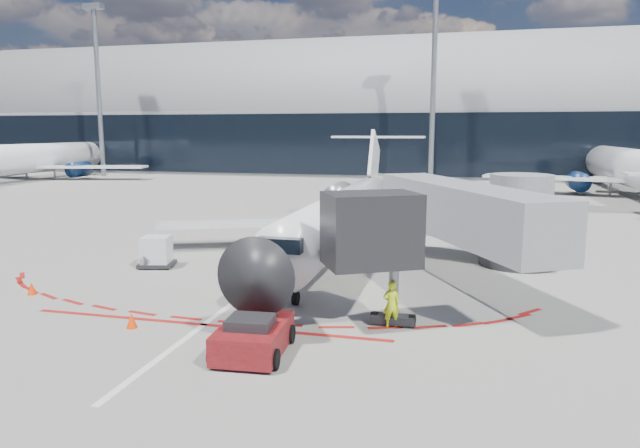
% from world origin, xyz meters
% --- Properties ---
extents(ground, '(260.00, 260.00, 0.00)m').
position_xyz_m(ground, '(0.00, 0.00, 0.00)').
color(ground, slate).
rests_on(ground, ground).
extents(apron_centerline, '(0.25, 40.00, 0.01)m').
position_xyz_m(apron_centerline, '(0.00, 2.00, 0.01)').
color(apron_centerline, silver).
rests_on(apron_centerline, ground).
extents(apron_stop_bar, '(14.00, 0.25, 0.01)m').
position_xyz_m(apron_stop_bar, '(0.00, -11.50, 0.01)').
color(apron_stop_bar, maroon).
rests_on(apron_stop_bar, ground).
extents(terminal_building, '(150.00, 24.15, 24.00)m').
position_xyz_m(terminal_building, '(0.00, 64.97, 8.52)').
color(terminal_building, gray).
rests_on(terminal_building, ground).
extents(jet_bridge, '(10.03, 15.20, 4.90)m').
position_xyz_m(jet_bridge, '(9.79, -3.01, 3.01)').
color(jet_bridge, gray).
rests_on(jet_bridge, ground).
extents(light_mast_west, '(0.70, 0.70, 25.00)m').
position_xyz_m(light_mast_west, '(-45.00, 48.00, 12.50)').
color(light_mast_west, gray).
rests_on(light_mast_west, ground).
extents(light_mast_centre, '(0.70, 0.70, 25.00)m').
position_xyz_m(light_mast_centre, '(5.00, 48.00, 12.50)').
color(light_mast_centre, gray).
rests_on(light_mast_centre, ground).
extents(regional_jet, '(23.07, 28.45, 7.12)m').
position_xyz_m(regional_jet, '(2.60, 1.98, 2.38)').
color(regional_jet, silver).
rests_on(regional_jet, ground).
extents(pushback_tug, '(2.35, 5.09, 1.31)m').
position_xyz_m(pushback_tug, '(2.74, -13.65, 0.58)').
color(pushback_tug, '#550D0C').
rests_on(pushback_tug, ground).
extents(ramp_worker, '(0.74, 0.63, 1.73)m').
position_xyz_m(ramp_worker, '(6.70, -10.09, 0.86)').
color(ramp_worker, '#D8FF1A').
rests_on(ramp_worker, ground).
extents(uld_container, '(2.01, 1.82, 1.62)m').
position_xyz_m(uld_container, '(-6.27, -3.83, 0.80)').
color(uld_container, black).
rests_on(uld_container, ground).
extents(safety_cone_left, '(0.39, 0.39, 0.55)m').
position_xyz_m(safety_cone_left, '(-8.97, -9.69, 0.27)').
color(safety_cone_left, '#FF3705').
rests_on(safety_cone_left, ground).
extents(safety_cone_right, '(0.40, 0.40, 0.55)m').
position_xyz_m(safety_cone_right, '(-2.38, -12.43, 0.28)').
color(safety_cone_right, '#FF3705').
rests_on(safety_cone_right, ground).
extents(bg_airliner_0, '(37.31, 39.50, 12.07)m').
position_xyz_m(bg_airliner_0, '(-50.80, 42.26, 6.04)').
color(bg_airliner_0, silver).
rests_on(bg_airliner_0, ground).
extents(bg_airliner_1, '(36.59, 38.75, 11.84)m').
position_xyz_m(bg_airliner_1, '(27.12, 38.40, 5.92)').
color(bg_airliner_1, silver).
rests_on(bg_airliner_1, ground).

